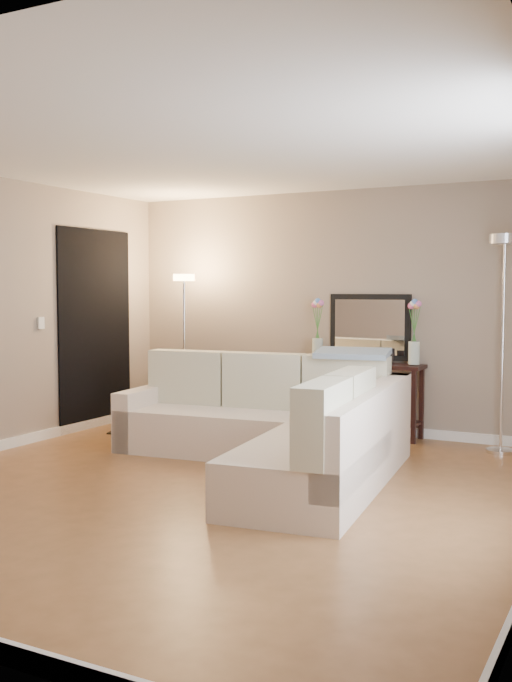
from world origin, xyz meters
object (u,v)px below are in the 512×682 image
at_px(floor_lamp_lit, 184,319).
at_px(floor_lamp_unlit, 504,299).
at_px(console_table, 356,394).
at_px(sectional_sofa, 281,428).

bearing_deg(floor_lamp_lit, floor_lamp_unlit, 1.58).
bearing_deg(console_table, floor_lamp_lit, -172.12).
bearing_deg(floor_lamp_unlit, floor_lamp_lit, -178.42).
height_order(sectional_sofa, floor_lamp_unlit, floor_lamp_unlit).
distance_m(console_table, floor_lamp_unlit, 1.82).
relative_size(floor_lamp_lit, floor_lamp_unlit, 0.83).
bearing_deg(sectional_sofa, floor_lamp_unlit, 42.42).
height_order(console_table, floor_lamp_unlit, floor_lamp_unlit).
xyz_separation_m(sectional_sofa, console_table, (0.10, 1.64, 0.09)).
relative_size(console_table, floor_lamp_unlit, 0.62).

